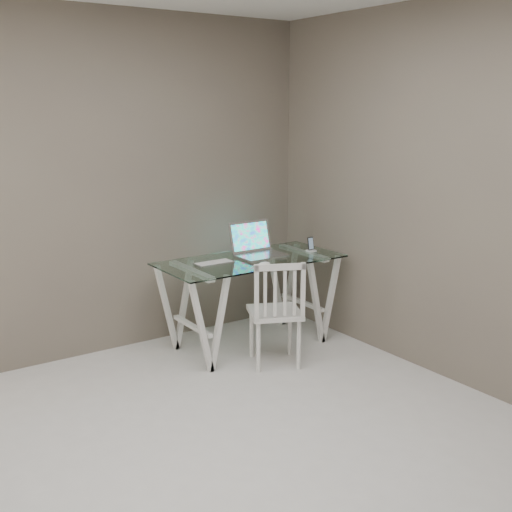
{
  "coord_description": "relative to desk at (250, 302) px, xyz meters",
  "views": [
    {
      "loc": [
        -1.67,
        -2.55,
        1.97
      ],
      "look_at": [
        1.02,
        1.36,
        0.85
      ],
      "focal_mm": 45.0,
      "sensor_mm": 36.0,
      "label": 1
    }
  ],
  "objects": [
    {
      "name": "room",
      "position": [
        -1.23,
        -1.64,
        1.33
      ],
      "size": [
        4.5,
        4.52,
        2.71
      ],
      "color": "beige",
      "rests_on": "ground"
    },
    {
      "name": "desk",
      "position": [
        0.0,
        0.0,
        0.0
      ],
      "size": [
        1.5,
        0.7,
        0.75
      ],
      "color": "silver",
      "rests_on": "ground"
    },
    {
      "name": "chair",
      "position": [
        -0.08,
        -0.48,
        0.08
      ],
      "size": [
        0.51,
        0.51,
        0.85
      ],
      "rotation": [
        0.0,
        0.0,
        -0.43
      ],
      "color": "silver",
      "rests_on": "ground"
    },
    {
      "name": "laptop",
      "position": [
        0.12,
        0.09,
        0.43
      ],
      "size": [
        0.39,
        0.35,
        0.27
      ],
      "color": "#B9B9BE",
      "rests_on": "desk"
    },
    {
      "name": "keyboard",
      "position": [
        -0.32,
        0.04,
        0.37
      ],
      "size": [
        0.31,
        0.13,
        0.01
      ],
      "primitive_type": "cube",
      "color": "silver",
      "rests_on": "desk"
    },
    {
      "name": "mouse",
      "position": [
        -0.04,
        -0.25,
        0.38
      ],
      "size": [
        0.1,
        0.06,
        0.03
      ],
      "primitive_type": "ellipsoid",
      "color": "white",
      "rests_on": "desk"
    },
    {
      "name": "phone_dock",
      "position": [
        0.59,
        -0.06,
        0.4
      ],
      "size": [
        0.07,
        0.07,
        0.12
      ],
      "color": "white",
      "rests_on": "desk"
    }
  ]
}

